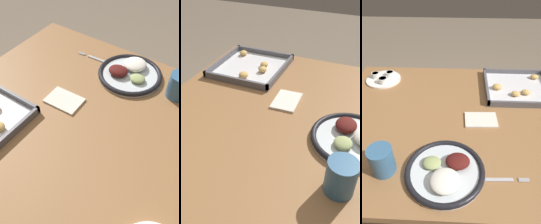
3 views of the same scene
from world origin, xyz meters
The scene contains 8 objects.
ground_plane centered at (0.00, 0.00, 0.00)m, with size 8.00×8.00×0.00m, color #7A6B59.
dining_table centered at (0.00, 0.00, 0.61)m, with size 1.09×0.90×0.71m.
dinner_plate centered at (-0.01, -0.29, 0.72)m, with size 0.27×0.27×0.05m.
fork centered at (0.15, -0.31, 0.71)m, with size 0.20×0.02×0.00m.
saucer_plate centered at (-0.39, 0.30, 0.72)m, with size 0.18×0.18×0.04m.
baking_tray centered at (0.33, 0.24, 0.72)m, with size 0.33×0.32×0.03m.
drinking_cup centered at (-0.22, -0.29, 0.76)m, with size 0.08×0.08×0.10m.
napkin centered at (0.12, -0.02, 0.71)m, with size 0.14×0.10×0.01m.
Camera 3 is at (0.03, -0.73, 1.33)m, focal length 35.00 mm.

